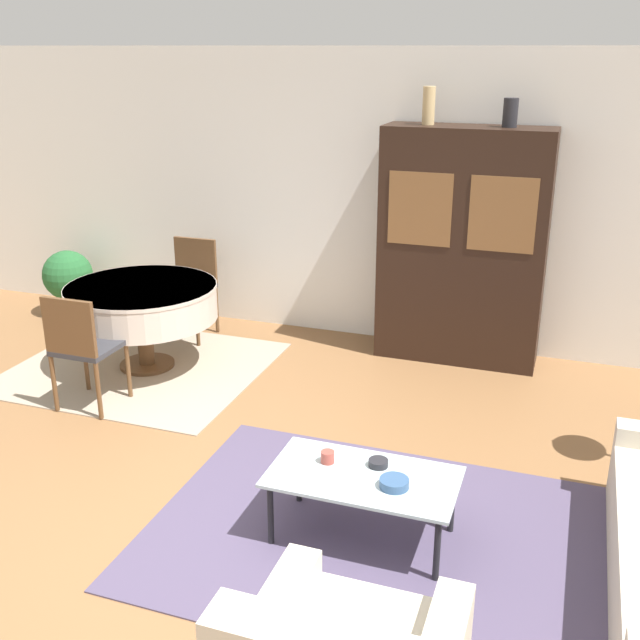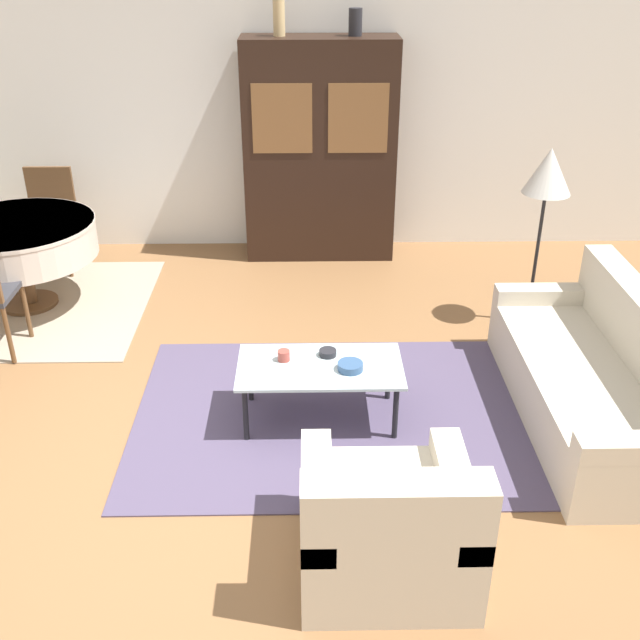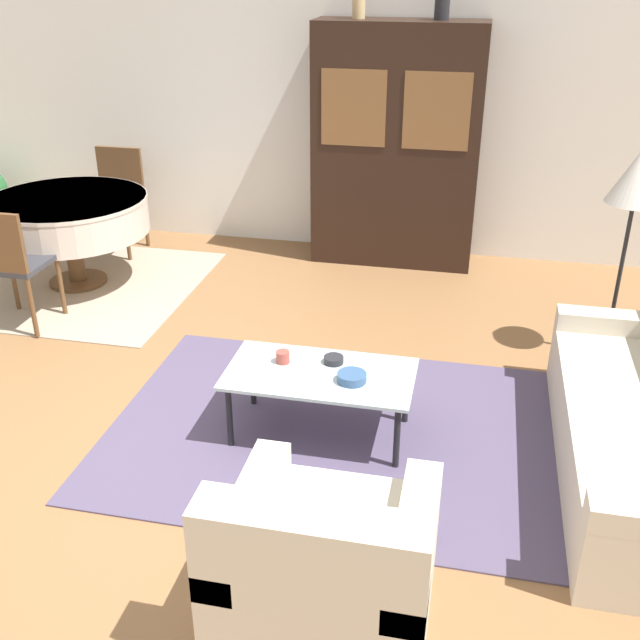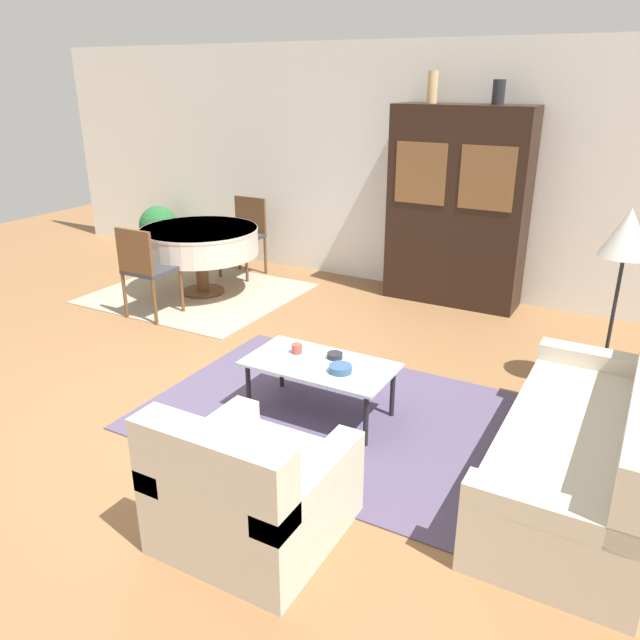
{
  "view_description": "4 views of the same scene",
  "coord_description": "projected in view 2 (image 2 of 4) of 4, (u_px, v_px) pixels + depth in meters",
  "views": [
    {
      "loc": [
        1.77,
        -3.08,
        2.69
      ],
      "look_at": [
        0.2,
        1.4,
        0.95
      ],
      "focal_mm": 42.0,
      "sensor_mm": 36.0,
      "label": 1
    },
    {
      "loc": [
        0.72,
        -3.69,
        2.93
      ],
      "look_at": [
        0.79,
        0.44,
        0.75
      ],
      "focal_mm": 42.0,
      "sensor_mm": 36.0,
      "label": 2
    },
    {
      "loc": [
        1.57,
        -3.14,
        2.56
      ],
      "look_at": [
        0.79,
        0.44,
        0.75
      ],
      "focal_mm": 42.0,
      "sensor_mm": 36.0,
      "label": 3
    },
    {
      "loc": [
        2.75,
        -3.09,
        2.34
      ],
      "look_at": [
        0.79,
        0.44,
        0.75
      ],
      "focal_mm": 35.0,
      "sensor_mm": 36.0,
      "label": 4
    }
  ],
  "objects": [
    {
      "name": "area_rug",
      "position": [
        339.0,
        414.0,
        5.07
      ],
      "size": [
        2.74,
        1.95,
        0.01
      ],
      "color": "#4C425B",
      "rests_on": "ground_plane"
    },
    {
      "name": "armchair",
      "position": [
        388.0,
        526.0,
        3.72
      ],
      "size": [
        0.86,
        0.88,
        0.81
      ],
      "color": "beige",
      "rests_on": "ground_plane"
    },
    {
      "name": "dining_table",
      "position": [
        17.0,
        240.0,
        6.25
      ],
      "size": [
        1.3,
        1.3,
        0.75
      ],
      "color": "brown",
      "rests_on": "dining_rug"
    },
    {
      "name": "dining_chair_far",
      "position": [
        50.0,
        211.0,
        7.04
      ],
      "size": [
        0.44,
        0.44,
        0.94
      ],
      "rotation": [
        0.0,
        0.0,
        3.14
      ],
      "color": "brown",
      "rests_on": "dining_rug"
    },
    {
      "name": "ground_plane",
      "position": [
        193.0,
        462.0,
        4.62
      ],
      "size": [
        14.0,
        14.0,
        0.0
      ],
      "primitive_type": "plane",
      "color": "brown"
    },
    {
      "name": "bowl_small",
      "position": [
        328.0,
        353.0,
        4.94
      ],
      "size": [
        0.11,
        0.11,
        0.04
      ],
      "color": "#232328",
      "rests_on": "coffee_table"
    },
    {
      "name": "vase_tall",
      "position": [
        279.0,
        17.0,
        6.55
      ],
      "size": [
        0.1,
        0.1,
        0.31
      ],
      "color": "tan",
      "rests_on": "display_cabinet"
    },
    {
      "name": "bowl",
      "position": [
        350.0,
        366.0,
        4.78
      ],
      "size": [
        0.16,
        0.16,
        0.05
      ],
      "color": "#33517A",
      "rests_on": "coffee_table"
    },
    {
      "name": "display_cabinet",
      "position": [
        320.0,
        151.0,
        7.11
      ],
      "size": [
        1.43,
        0.48,
        2.07
      ],
      "color": "black",
      "rests_on": "ground_plane"
    },
    {
      "name": "cup",
      "position": [
        284.0,
        356.0,
        4.88
      ],
      "size": [
        0.08,
        0.08,
        0.07
      ],
      "color": "#9E4238",
      "rests_on": "coffee_table"
    },
    {
      "name": "dining_rug",
      "position": [
        23.0,
        307.0,
        6.5
      ],
      "size": [
        2.13,
        1.91,
        0.01
      ],
      "color": "gray",
      "rests_on": "ground_plane"
    },
    {
      "name": "couch",
      "position": [
        599.0,
        380.0,
        4.91
      ],
      "size": [
        0.84,
        2.04,
        0.84
      ],
      "rotation": [
        0.0,
        0.0,
        1.57
      ],
      "color": "beige",
      "rests_on": "ground_plane"
    },
    {
      "name": "coffee_table",
      "position": [
        320.0,
        370.0,
        4.85
      ],
      "size": [
        1.07,
        0.57,
        0.41
      ],
      "color": "black",
      "rests_on": "area_rug"
    },
    {
      "name": "wall_back",
      "position": [
        232.0,
        112.0,
        7.2
      ],
      "size": [
        10.0,
        0.06,
        2.7
      ],
      "color": "white",
      "rests_on": "ground_plane"
    },
    {
      "name": "floor_lamp",
      "position": [
        548.0,
        178.0,
        5.71
      ],
      "size": [
        0.37,
        0.37,
        1.46
      ],
      "color": "black",
      "rests_on": "ground_plane"
    },
    {
      "name": "vase_short",
      "position": [
        355.0,
        22.0,
        6.58
      ],
      "size": [
        0.12,
        0.12,
        0.23
      ],
      "color": "#232328",
      "rests_on": "display_cabinet"
    }
  ]
}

